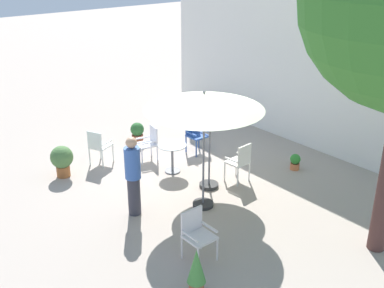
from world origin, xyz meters
TOP-DOWN VIEW (x-y plane):
  - ground_plane at (0.00, 0.00)m, footprint 60.00×60.00m
  - villa_facade at (0.00, 3.85)m, footprint 10.43×0.30m
  - patio_umbrella_0 at (0.44, 0.08)m, footprint 1.85×1.85m
  - patio_umbrella_1 at (1.01, -0.59)m, footprint 2.39×2.39m
  - cafe_table_0 at (-0.72, -0.10)m, footprint 0.69×0.69m
  - patio_chair_0 at (-2.20, -1.28)m, footprint 0.59×0.62m
  - patio_chair_1 at (2.29, -1.83)m, footprint 0.48×0.49m
  - patio_chair_2 at (0.70, 0.79)m, footprint 0.48×0.48m
  - patio_chair_3 at (-1.30, 1.11)m, footprint 0.46×0.48m
  - patio_chair_4 at (-1.66, -0.12)m, footprint 0.52×0.54m
  - potted_plant_0 at (1.09, 2.32)m, footprint 0.25×0.25m
  - potted_plant_1 at (-2.75, 0.21)m, footprint 0.38×0.38m
  - potted_plant_2 at (-2.17, -2.27)m, footprint 0.54×0.54m
  - potted_plant_3 at (3.01, -2.43)m, footprint 0.30×0.30m
  - standing_person at (0.35, -1.88)m, footprint 0.37×0.37m

SIDE VIEW (x-z plane):
  - ground_plane at x=0.00m, z-range 0.00..0.00m
  - potted_plant_0 at x=1.09m, z-range 0.01..0.41m
  - potted_plant_1 at x=-2.75m, z-range 0.02..0.63m
  - potted_plant_3 at x=3.01m, z-range 0.03..0.85m
  - potted_plant_2 at x=-2.17m, z-range 0.06..0.83m
  - cafe_table_0 at x=-0.72m, z-range 0.14..0.85m
  - patio_chair_4 at x=-1.66m, z-range 0.06..0.95m
  - patio_chair_1 at x=2.29m, z-range 0.07..0.99m
  - patio_chair_0 at x=-2.20m, z-range 0.08..1.00m
  - patio_chair_3 at x=-1.30m, z-range 0.08..1.02m
  - patio_chair_2 at x=0.70m, z-range 0.08..1.04m
  - standing_person at x=0.35m, z-range 0.03..1.73m
  - patio_umbrella_0 at x=0.44m, z-range 0.84..3.02m
  - villa_facade at x=0.00m, z-range 0.00..4.50m
  - patio_umbrella_1 at x=1.01m, z-range 1.03..3.58m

